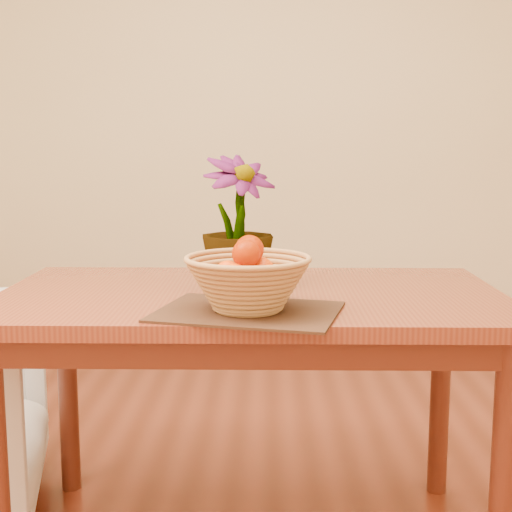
{
  "coord_description": "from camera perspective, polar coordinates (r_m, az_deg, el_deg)",
  "views": [
    {
      "loc": [
        0.05,
        -1.65,
        1.15
      ],
      "look_at": [
        0.02,
        0.05,
        0.89
      ],
      "focal_mm": 50.0,
      "sensor_mm": 36.0,
      "label": 1
    }
  ],
  "objects": [
    {
      "name": "wall_back",
      "position": [
        3.91,
        0.26,
        11.6
      ],
      "size": [
        4.0,
        0.02,
        2.7
      ],
      "primitive_type": "cube",
      "color": "#FAEABE",
      "rests_on": "floor"
    },
    {
      "name": "table",
      "position": [
        2.01,
        -0.41,
        -5.29
      ],
      "size": [
        1.4,
        0.8,
        0.75
      ],
      "color": "maroon",
      "rests_on": "floor"
    },
    {
      "name": "placemat",
      "position": [
        1.73,
        -0.65,
        -4.47
      ],
      "size": [
        0.5,
        0.42,
        0.01
      ],
      "primitive_type": "cube",
      "rotation": [
        0.0,
        0.0,
        -0.24
      ],
      "color": "#3D2216",
      "rests_on": "table"
    },
    {
      "name": "wicker_basket",
      "position": [
        1.72,
        -0.66,
        -2.35
      ],
      "size": [
        0.31,
        0.31,
        0.13
      ],
      "color": "#A17B43",
      "rests_on": "placemat"
    },
    {
      "name": "orange_pile",
      "position": [
        1.71,
        -0.66,
        -0.65
      ],
      "size": [
        0.17,
        0.17,
        0.13
      ],
      "rotation": [
        0.0,
        0.0,
        0.42
      ],
      "color": "#FF5004",
      "rests_on": "wicker_basket"
    },
    {
      "name": "potted_plant",
      "position": [
        2.01,
        -1.51,
        2.71
      ],
      "size": [
        0.29,
        0.29,
        0.38
      ],
      "primitive_type": "imported",
      "rotation": [
        0.0,
        0.0,
        0.59
      ],
      "color": "#184012",
      "rests_on": "table"
    }
  ]
}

